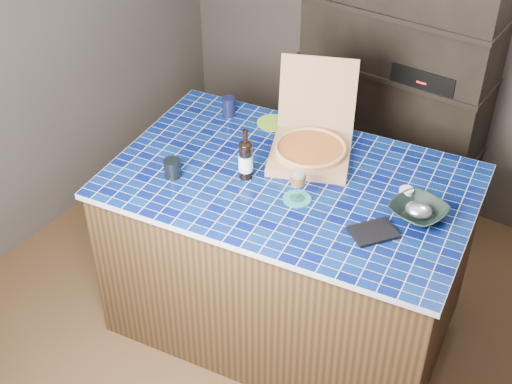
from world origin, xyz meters
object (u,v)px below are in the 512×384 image
Objects in this scene: pizza_box at (311,145)px; bowl at (418,211)px; wine_glass at (298,178)px; kitchen_island at (288,252)px; mead_bottle at (246,159)px; dvd_case at (373,232)px.

pizza_box is 0.70m from bowl.
pizza_box is at bearing 111.27° from wine_glass.
mead_bottle is (-0.20, -0.12, 0.61)m from kitchen_island.
wine_glass is at bearing -56.69° from kitchen_island.
kitchen_island is at bearing -172.39° from bowl.
wine_glass is 0.44m from dvd_case.
kitchen_island is at bearing -107.17° from pizza_box.
dvd_case is at bearing -2.47° from wine_glass.
kitchen_island is 0.75m from dvd_case.
pizza_box is at bearing -178.27° from dvd_case.
kitchen_island is 7.74× the size of bowl.
pizza_box is 3.45× the size of wine_glass.
mead_bottle is at bearing -158.59° from kitchen_island.
mead_bottle is at bearing -166.60° from bowl.
wine_glass is 0.59m from bowl.
mead_bottle is (-0.17, -0.35, 0.05)m from pizza_box.
bowl is at bearing 99.05° from dvd_case.
wine_glass is (0.14, -0.36, 0.07)m from pizza_box.
bowl is at bearing -36.46° from pizza_box.
bowl reaches higher than kitchen_island.
mead_bottle is at bearing -139.90° from pizza_box.
pizza_box is 0.39m from wine_glass.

